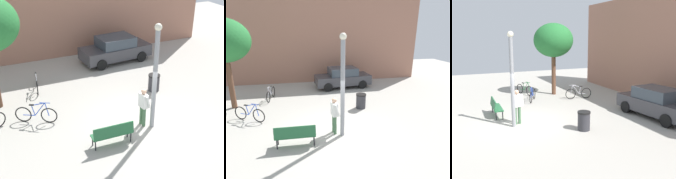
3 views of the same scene
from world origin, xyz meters
TOP-DOWN VIEW (x-y plane):
  - ground_plane at (0.00, 0.00)m, footprint 36.00×36.00m
  - building_facade at (0.00, 9.59)m, footprint 17.93×2.00m
  - lamppost at (0.35, -0.45)m, footprint 0.28×0.28m
  - person_by_lamppost at (0.04, -0.20)m, footprint 0.34×0.62m
  - park_bench at (-1.65, -0.96)m, footprint 1.61×0.50m
  - bicycle_blue at (-3.95, 1.76)m, footprint 1.62×0.89m
  - bicycle_silver at (-3.30, 4.76)m, footprint 0.32×1.80m
  - parked_car_charcoal at (1.87, 6.63)m, footprint 4.33×2.11m
  - trash_bin at (2.04, 2.32)m, footprint 0.58×0.58m

SIDE VIEW (x-z plane):
  - ground_plane at x=0.00m, z-range 0.00..0.00m
  - bicycle_blue at x=-3.95m, z-range -0.10..0.87m
  - bicycle_silver at x=-3.30m, z-range -0.10..0.87m
  - trash_bin at x=2.04m, z-range 0.00..0.86m
  - park_bench at x=-1.65m, z-range 0.08..1.01m
  - parked_car_charcoal at x=1.87m, z-range 0.00..1.55m
  - person_by_lamppost at x=0.04m, z-range 0.13..1.80m
  - lamppost at x=0.35m, z-range 0.17..4.53m
  - building_facade at x=0.00m, z-range 0.00..6.77m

